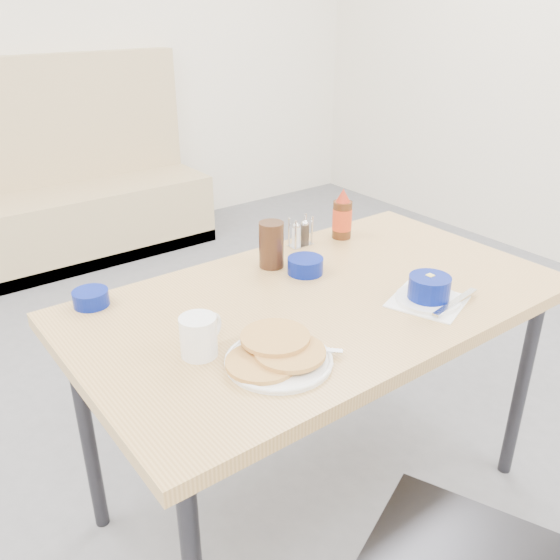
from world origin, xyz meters
TOP-DOWN VIEW (x-y plane):
  - ground at (0.00, 0.00)m, footprint 6.00×6.00m
  - wall_back at (0.00, 2.97)m, footprint 5.00×0.06m
  - booth_bench at (0.00, 2.78)m, footprint 1.90×0.56m
  - dining_table at (0.00, 0.25)m, footprint 1.40×0.80m
  - pancake_plate at (-0.30, 0.06)m, footprint 0.27×0.26m
  - coffee_mug at (-0.42, 0.19)m, footprint 0.13×0.09m
  - grits_setting at (0.22, 0.04)m, footprint 0.26×0.24m
  - creamer_bowl at (-0.54, 0.59)m, footprint 0.10×0.10m
  - butter_bowl at (0.06, 0.40)m, footprint 0.11×0.11m
  - amber_tumbler at (0.01, 0.50)m, footprint 0.09×0.09m
  - condiment_caddy at (0.19, 0.58)m, footprint 0.09×0.05m
  - syrup_bottle at (0.35, 0.55)m, footprint 0.07×0.07m

SIDE VIEW (x-z plane):
  - ground at x=0.00m, z-range 0.00..0.00m
  - booth_bench at x=0.00m, z-range -0.26..0.96m
  - dining_table at x=0.00m, z-range 0.32..1.08m
  - pancake_plate at x=-0.30m, z-range 0.76..0.80m
  - creamer_bowl at x=-0.54m, z-range 0.76..0.80m
  - butter_bowl at x=0.06m, z-range 0.76..0.81m
  - grits_setting at x=0.22m, z-range 0.75..0.83m
  - condiment_caddy at x=0.19m, z-range 0.74..0.85m
  - coffee_mug at x=-0.42m, z-range 0.76..0.86m
  - amber_tumbler at x=0.01m, z-range 0.76..0.91m
  - syrup_bottle at x=0.35m, z-range 0.75..0.93m
  - wall_back at x=0.00m, z-range 0.00..2.80m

